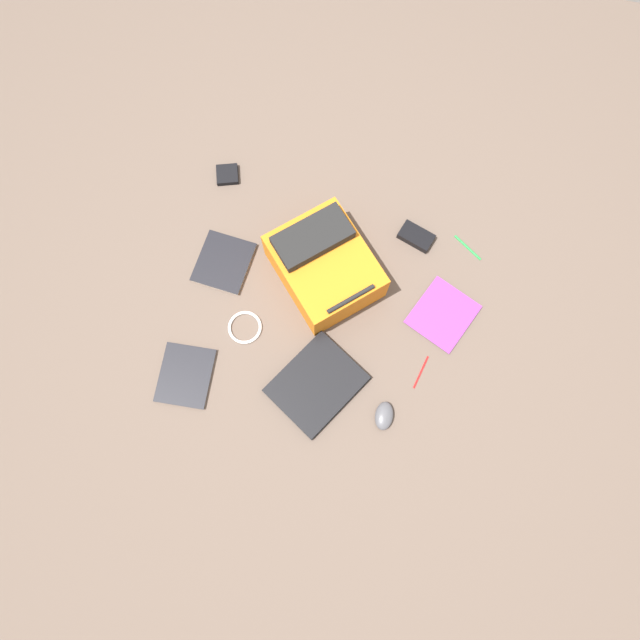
{
  "coord_description": "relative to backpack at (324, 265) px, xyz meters",
  "views": [
    {
      "loc": [
        -0.12,
        0.54,
        2.04
      ],
      "look_at": [
        0.0,
        0.01,
        0.02
      ],
      "focal_mm": 30.34,
      "sensor_mm": 36.0,
      "label": 1
    }
  ],
  "objects": [
    {
      "name": "power_brick",
      "position": [
        -0.33,
        -0.23,
        -0.08
      ],
      "size": [
        0.16,
        0.12,
        0.03
      ],
      "primitive_type": "cube",
      "rotation": [
        0.0,
        0.0,
        1.24
      ],
      "color": "black",
      "rests_on": "ground_plane"
    },
    {
      "name": "laptop",
      "position": [
        -0.07,
        0.44,
        -0.08
      ],
      "size": [
        0.39,
        0.41,
        0.03
      ],
      "color": "black",
      "rests_on": "ground_plane"
    },
    {
      "name": "earbud_pouch",
      "position": [
        0.49,
        -0.34,
        -0.08
      ],
      "size": [
        0.11,
        0.11,
        0.02
      ],
      "primitive_type": "cube",
      "rotation": [
        0.0,
        0.0,
        0.31
      ],
      "color": "black",
      "rests_on": "ground_plane"
    },
    {
      "name": "book_comic",
      "position": [
        0.42,
        0.52,
        -0.09
      ],
      "size": [
        0.21,
        0.24,
        0.02
      ],
      "color": "silver",
      "rests_on": "ground_plane"
    },
    {
      "name": "pen_blue",
      "position": [
        -0.55,
        -0.24,
        -0.09
      ],
      "size": [
        0.12,
        0.09,
        0.01
      ],
      "primitive_type": "cylinder",
      "rotation": [
        1.57,
        0.0,
        4.11
      ],
      "color": "#198C33",
      "rests_on": "ground_plane"
    },
    {
      "name": "pen_black",
      "position": [
        -0.45,
        0.31,
        -0.09
      ],
      "size": [
        0.04,
        0.13,
        0.01
      ],
      "primitive_type": "cylinder",
      "rotation": [
        1.57,
        0.0,
        -0.24
      ],
      "color": "red",
      "rests_on": "ground_plane"
    },
    {
      "name": "ground_plane",
      "position": [
        -0.03,
        0.19,
        -0.09
      ],
      "size": [
        3.64,
        3.64,
        0.0
      ],
      "primitive_type": "plane",
      "color": "brown"
    },
    {
      "name": "cable_coil",
      "position": [
        0.25,
        0.29,
        -0.09
      ],
      "size": [
        0.13,
        0.13,
        0.01
      ],
      "primitive_type": "torus",
      "color": "silver",
      "rests_on": "ground_plane"
    },
    {
      "name": "computer_mouse",
      "position": [
        -0.34,
        0.5,
        -0.07
      ],
      "size": [
        0.07,
        0.11,
        0.04
      ],
      "primitive_type": "ellipsoid",
      "rotation": [
        0.0,
        0.0,
        0.04
      ],
      "color": "#4C4C51",
      "rests_on": "ground_plane"
    },
    {
      "name": "backpack",
      "position": [
        0.0,
        0.0,
        0.0
      ],
      "size": [
        0.51,
        0.51,
        0.21
      ],
      "color": "orange",
      "rests_on": "ground_plane"
    },
    {
      "name": "book_manual",
      "position": [
        -0.49,
        0.07,
        -0.09
      ],
      "size": [
        0.29,
        0.3,
        0.01
      ],
      "color": "silver",
      "rests_on": "ground_plane"
    },
    {
      "name": "book_red",
      "position": [
        0.4,
        0.05,
        -0.08
      ],
      "size": [
        0.22,
        0.24,
        0.02
      ],
      "color": "silver",
      "rests_on": "ground_plane"
    }
  ]
}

